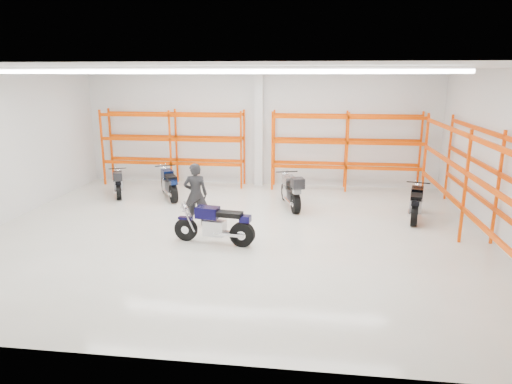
# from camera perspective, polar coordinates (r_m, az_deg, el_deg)

# --- Properties ---
(ground) EXTENTS (14.00, 14.00, 0.00)m
(ground) POSITION_cam_1_polar(r_m,az_deg,el_deg) (12.97, -2.74, -5.06)
(ground) COLOR beige
(ground) RESTS_ON ground
(room_shell) EXTENTS (14.02, 12.02, 4.51)m
(room_shell) POSITION_cam_1_polar(r_m,az_deg,el_deg) (12.29, -2.91, 9.56)
(room_shell) COLOR silver
(room_shell) RESTS_ON ground
(motorcycle_main) EXTENTS (2.22, 0.79, 1.09)m
(motorcycle_main) POSITION_cam_1_polar(r_m,az_deg,el_deg) (11.99, -4.87, -4.17)
(motorcycle_main) COLOR black
(motorcycle_main) RESTS_ON ground
(motorcycle_back_a) EXTENTS (1.03, 1.89, 1.02)m
(motorcycle_back_a) POSITION_cam_1_polar(r_m,az_deg,el_deg) (17.34, -16.83, 1.05)
(motorcycle_back_a) COLOR black
(motorcycle_back_a) RESTS_ON ground
(motorcycle_back_b) EXTENTS (1.23, 2.00, 1.09)m
(motorcycle_back_b) POSITION_cam_1_polar(r_m,az_deg,el_deg) (16.67, -10.82, 0.97)
(motorcycle_back_b) COLOR black
(motorcycle_back_b) RESTS_ON ground
(motorcycle_back_c) EXTENTS (1.03, 2.32, 1.21)m
(motorcycle_back_c) POSITION_cam_1_polar(r_m,az_deg,el_deg) (15.14, 4.45, 0.08)
(motorcycle_back_c) COLOR black
(motorcycle_back_c) RESTS_ON ground
(motorcycle_back_d) EXTENTS (0.88, 2.12, 1.05)m
(motorcycle_back_d) POSITION_cam_1_polar(r_m,az_deg,el_deg) (14.77, 19.35, -1.43)
(motorcycle_back_d) COLOR black
(motorcycle_back_d) RESTS_ON ground
(standing_man) EXTENTS (0.75, 0.56, 1.88)m
(standing_man) POSITION_cam_1_polar(r_m,az_deg,el_deg) (13.39, -7.56, -0.33)
(standing_man) COLOR black
(standing_man) RESTS_ON ground
(structural_column) EXTENTS (0.32, 0.32, 4.50)m
(structural_column) POSITION_cam_1_polar(r_m,az_deg,el_deg) (18.10, 0.37, 7.88)
(structural_column) COLOR white
(structural_column) RESTS_ON ground
(pallet_racking_back_left) EXTENTS (5.67, 0.87, 3.00)m
(pallet_racking_back_left) POSITION_cam_1_polar(r_m,az_deg,el_deg) (18.54, -10.31, 6.36)
(pallet_racking_back_left) COLOR #E93B00
(pallet_racking_back_left) RESTS_ON ground
(pallet_racking_back_right) EXTENTS (5.67, 0.87, 3.00)m
(pallet_racking_back_right) POSITION_cam_1_polar(r_m,az_deg,el_deg) (17.74, 11.27, 5.95)
(pallet_racking_back_right) COLOR #E93B00
(pallet_racking_back_right) RESTS_ON ground
(pallet_racking_side) EXTENTS (0.87, 9.07, 3.00)m
(pallet_racking_side) POSITION_cam_1_polar(r_m,az_deg,el_deg) (13.03, 26.50, 1.79)
(pallet_racking_side) COLOR #E93B00
(pallet_racking_side) RESTS_ON ground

